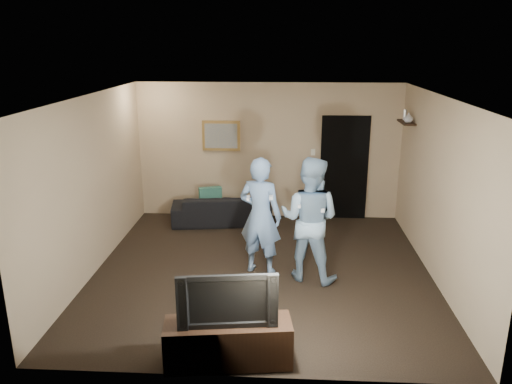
# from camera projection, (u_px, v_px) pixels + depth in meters

# --- Properties ---
(ground) EXTENTS (5.00, 5.00, 0.00)m
(ground) POSITION_uv_depth(u_px,v_px,m) (262.00, 271.00, 7.53)
(ground) COLOR black
(ground) RESTS_ON ground
(ceiling) EXTENTS (5.00, 5.00, 0.04)m
(ceiling) POSITION_uv_depth(u_px,v_px,m) (263.00, 97.00, 6.78)
(ceiling) COLOR silver
(ceiling) RESTS_ON wall_back
(wall_back) EXTENTS (5.00, 0.04, 2.60)m
(wall_back) POSITION_uv_depth(u_px,v_px,m) (268.00, 151.00, 9.55)
(wall_back) COLOR tan
(wall_back) RESTS_ON ground
(wall_front) EXTENTS (5.00, 0.04, 2.60)m
(wall_front) POSITION_uv_depth(u_px,v_px,m) (251.00, 262.00, 4.77)
(wall_front) COLOR tan
(wall_front) RESTS_ON ground
(wall_left) EXTENTS (0.04, 5.00, 2.60)m
(wall_left) POSITION_uv_depth(u_px,v_px,m) (92.00, 185.00, 7.30)
(wall_left) COLOR tan
(wall_left) RESTS_ON ground
(wall_right) EXTENTS (0.04, 5.00, 2.60)m
(wall_right) POSITION_uv_depth(u_px,v_px,m) (440.00, 191.00, 7.02)
(wall_right) COLOR tan
(wall_right) RESTS_ON ground
(sofa) EXTENTS (1.95, 0.97, 0.54)m
(sofa) POSITION_uv_depth(u_px,v_px,m) (222.00, 209.00, 9.47)
(sofa) COLOR black
(sofa) RESTS_ON ground
(throw_pillow) EXTENTS (0.44, 0.27, 0.42)m
(throw_pillow) POSITION_uv_depth(u_px,v_px,m) (210.00, 198.00, 9.42)
(throw_pillow) COLOR #1B5348
(throw_pillow) RESTS_ON sofa
(painting_frame) EXTENTS (0.72, 0.05, 0.57)m
(painting_frame) POSITION_uv_depth(u_px,v_px,m) (221.00, 136.00, 9.49)
(painting_frame) COLOR olive
(painting_frame) RESTS_ON wall_back
(painting_canvas) EXTENTS (0.62, 0.01, 0.47)m
(painting_canvas) POSITION_uv_depth(u_px,v_px,m) (221.00, 136.00, 9.46)
(painting_canvas) COLOR slate
(painting_canvas) RESTS_ON painting_frame
(doorway) EXTENTS (0.90, 0.06, 2.00)m
(doorway) POSITION_uv_depth(u_px,v_px,m) (344.00, 168.00, 9.53)
(doorway) COLOR black
(doorway) RESTS_ON ground
(light_switch) EXTENTS (0.08, 0.02, 0.12)m
(light_switch) POSITION_uv_depth(u_px,v_px,m) (313.00, 152.00, 9.48)
(light_switch) COLOR silver
(light_switch) RESTS_ON wall_back
(wall_shelf) EXTENTS (0.20, 0.60, 0.03)m
(wall_shelf) POSITION_uv_depth(u_px,v_px,m) (406.00, 122.00, 8.55)
(wall_shelf) COLOR black
(wall_shelf) RESTS_ON wall_right
(shelf_vase) EXTENTS (0.20, 0.20, 0.17)m
(shelf_vase) POSITION_uv_depth(u_px,v_px,m) (408.00, 118.00, 8.41)
(shelf_vase) COLOR silver
(shelf_vase) RESTS_ON wall_shelf
(shelf_figurine) EXTENTS (0.06, 0.06, 0.18)m
(shelf_figurine) POSITION_uv_depth(u_px,v_px,m) (405.00, 115.00, 8.67)
(shelf_figurine) COLOR silver
(shelf_figurine) RESTS_ON wall_shelf
(tv_console) EXTENTS (1.39, 0.60, 0.48)m
(tv_console) POSITION_uv_depth(u_px,v_px,m) (228.00, 342.00, 5.31)
(tv_console) COLOR black
(tv_console) RESTS_ON ground
(television) EXTENTS (1.04, 0.27, 0.60)m
(television) POSITION_uv_depth(u_px,v_px,m) (227.00, 297.00, 5.15)
(television) COLOR black
(television) RESTS_ON tv_console
(wii_player_left) EXTENTS (0.74, 0.61, 1.76)m
(wii_player_left) POSITION_uv_depth(u_px,v_px,m) (260.00, 216.00, 7.26)
(wii_player_left) COLOR #6E90BF
(wii_player_left) RESTS_ON ground
(wii_player_right) EXTENTS (1.06, 0.94, 1.81)m
(wii_player_right) POSITION_uv_depth(u_px,v_px,m) (309.00, 219.00, 7.07)
(wii_player_right) COLOR #87A7C4
(wii_player_right) RESTS_ON ground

